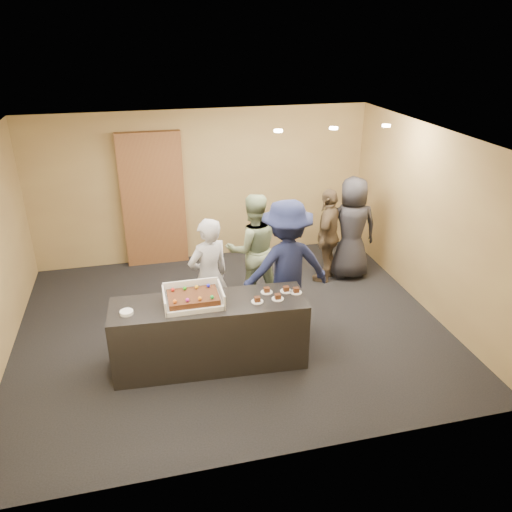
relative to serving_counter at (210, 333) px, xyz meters
The scene contains 17 objects.
room 1.28m from the serving_counter, 62.44° to the left, with size 6.04×6.00×2.70m.
serving_counter is the anchor object (origin of this frame).
storage_cabinet 3.34m from the serving_counter, 98.30° to the left, with size 1.08×0.15×2.37m, color brown.
cake_box 0.53m from the serving_counter, behind, with size 0.71×0.49×0.21m.
sheet_cake 0.58m from the serving_counter, behind, with size 0.60×0.42×0.12m.
plate_stack 1.08m from the serving_counter, behind, with size 0.16×0.16×0.04m, color white.
slice_a 0.76m from the serving_counter, 12.34° to the right, with size 0.15×0.15×0.07m.
slice_b 0.89m from the serving_counter, ahead, with size 0.15×0.15×0.07m.
slice_c 0.97m from the serving_counter, ahead, with size 0.15×0.15×0.07m.
slice_d 1.11m from the serving_counter, ahead, with size 0.15×0.15×0.07m.
slice_e 1.21m from the serving_counter, ahead, with size 0.15×0.15×0.07m.
person_server_grey 0.87m from the serving_counter, 81.15° to the left, with size 0.62×0.41×1.70m, color #A9A9AF.
person_sage_man 1.78m from the serving_counter, 58.39° to the left, with size 0.85×0.66×1.75m, color gray.
person_navy_man 1.40m from the serving_counter, 26.85° to the left, with size 1.24×0.71×1.92m, color #171D42.
person_brown_extra 2.98m from the serving_counter, 39.49° to the left, with size 0.94×0.39×1.60m, color brown.
person_dark_suit 3.32m from the serving_counter, 34.98° to the left, with size 0.86×0.56×1.76m, color #26252B.
ceiling_spotlights 3.28m from the serving_counter, 32.94° to the left, with size 1.72×0.12×0.03m.
Camera 1 is at (-1.10, -6.07, 3.99)m, focal length 35.00 mm.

